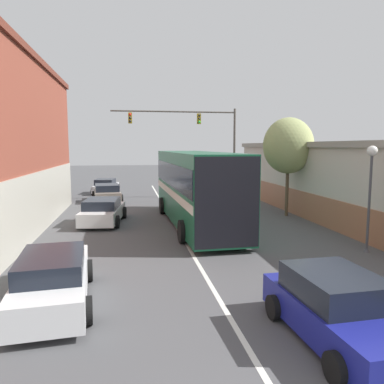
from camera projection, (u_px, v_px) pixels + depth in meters
lane_center_line at (179, 231)px, 18.10m from camera, size 0.14×42.48×0.01m
bus at (195, 185)px, 19.29m from camera, size 3.17×11.53×3.78m
hatchback_foreground at (339, 310)px, 7.84m from camera, size 2.16×4.12×1.42m
parked_car_left_near at (53, 279)px, 9.66m from camera, size 2.26×4.79×1.38m
parked_car_left_mid at (103, 211)px, 19.89m from camera, size 2.46×4.53×1.32m
parked_car_left_far at (107, 193)px, 27.57m from camera, size 2.42×4.38×1.31m
parked_car_left_distant at (106, 186)px, 32.75m from camera, size 2.32×4.31×1.25m
traffic_signal_gantry at (199, 133)px, 28.98m from camera, size 9.63×0.36×7.00m
street_lamp at (370, 181)px, 14.19m from camera, size 0.39×0.39×4.10m
street_tree_near at (288, 146)px, 21.62m from camera, size 2.94×2.64×5.73m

